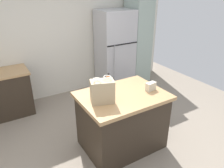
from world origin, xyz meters
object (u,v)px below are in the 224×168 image
Objects in this scene: kitchen_island at (122,120)px; bottle at (108,82)px; refrigerator at (115,51)px; shopping_bag at (102,91)px; small_box at (151,86)px; tall_cabinet at (137,42)px.

bottle is (-0.08, 0.28, 0.57)m from kitchen_island.
refrigerator is 2.04m from bottle.
shopping_bag is 1.42× the size of bottle.
bottle is (-1.16, -1.67, 0.10)m from refrigerator.
small_box is at bearing -13.21° from kitchen_island.
refrigerator reaches higher than kitchen_island.
tall_cabinet is 5.92× the size of shopping_bag.
tall_cabinet is 2.48m from bottle.
small_box is at bearing -36.05° from bottle.
refrigerator is 11.50× the size of small_box.
bottle reaches higher than kitchen_island.
kitchen_island is at bearing 166.79° from small_box.
tall_cabinet reaches higher than bottle.
kitchen_island is 2.28m from refrigerator.
small_box is at bearing -122.50° from tall_cabinet.
shopping_bag is 0.43m from bottle.
tall_cabinet is 8.41× the size of bottle.
tall_cabinet is 13.13× the size of small_box.
kitchen_island is 0.69m from small_box.
small_box is at bearing -107.33° from refrigerator.
kitchen_island is 7.71× the size of small_box.
bottle is (-0.52, 0.38, 0.05)m from small_box.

